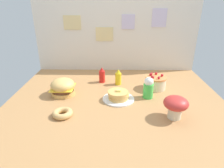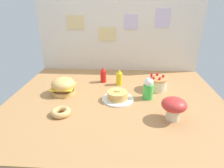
# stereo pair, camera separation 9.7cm
# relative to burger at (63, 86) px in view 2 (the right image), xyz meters

# --- Properties ---
(ground_plane) EXTENTS (2.38, 2.00, 0.02)m
(ground_plane) POSITION_rel_burger_xyz_m (0.61, -0.10, -0.10)
(ground_plane) COLOR #B27F4C
(back_wall) EXTENTS (2.38, 0.04, 1.07)m
(back_wall) POSITION_rel_burger_xyz_m (0.61, 0.89, 0.45)
(back_wall) COLOR silver
(back_wall) RESTS_ON ground_plane
(burger) EXTENTS (0.27, 0.27, 0.20)m
(burger) POSITION_rel_burger_xyz_m (0.00, 0.00, 0.00)
(burger) COLOR #DBA859
(burger) RESTS_ON ground_plane
(pancake_stack) EXTENTS (0.35, 0.35, 0.12)m
(pancake_stack) POSITION_rel_burger_xyz_m (0.64, -0.12, -0.05)
(pancake_stack) COLOR white
(pancake_stack) RESTS_ON ground_plane
(layer_cake) EXTENTS (0.26, 0.26, 0.19)m
(layer_cake) POSITION_rel_burger_xyz_m (1.10, 0.19, -0.01)
(layer_cake) COLOR beige
(layer_cake) RESTS_ON ground_plane
(ketchup_bottle) EXTENTS (0.08, 0.08, 0.21)m
(ketchup_bottle) POSITION_rel_burger_xyz_m (0.43, 0.38, 0.00)
(ketchup_bottle) COLOR red
(ketchup_bottle) RESTS_ON ground_plane
(mustard_bottle) EXTENTS (0.08, 0.08, 0.21)m
(mustard_bottle) POSITION_rel_burger_xyz_m (0.64, 0.31, 0.00)
(mustard_bottle) COLOR yellow
(mustard_bottle) RESTS_ON ground_plane
(cream_soda_cup) EXTENTS (0.11, 0.11, 0.31)m
(cream_soda_cup) POSITION_rel_burger_xyz_m (0.97, -0.06, 0.03)
(cream_soda_cup) COLOR green
(cream_soda_cup) RESTS_ON ground_plane
(donut_pink_glaze) EXTENTS (0.19, 0.19, 0.06)m
(donut_pink_glaze) POSITION_rel_burger_xyz_m (0.11, -0.46, -0.06)
(donut_pink_glaze) COLOR tan
(donut_pink_glaze) RESTS_ON ground_plane
(mushroom_stool) EXTENTS (0.23, 0.23, 0.22)m
(mushroom_stool) POSITION_rel_burger_xyz_m (1.16, -0.47, 0.04)
(mushroom_stool) COLOR beige
(mushroom_stool) RESTS_ON ground_plane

